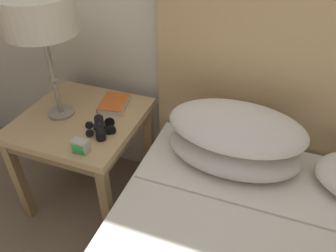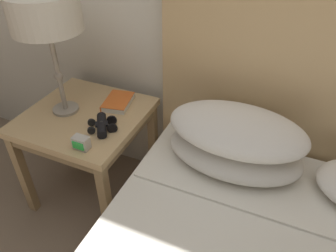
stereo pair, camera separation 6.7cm
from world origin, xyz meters
name	(u,v)px [view 2 (the right image)]	position (x,y,z in m)	size (l,w,h in m)	color
nightstand	(86,126)	(-0.65, 0.71, 0.49)	(0.58, 0.58, 0.56)	tan
table_lamp	(45,15)	(-0.76, 0.70, 1.04)	(0.31, 0.31, 0.57)	gray
book_on_nightstand	(118,102)	(-0.54, 0.85, 0.58)	(0.16, 0.20, 0.03)	silver
binoculars_pair	(102,125)	(-0.50, 0.64, 0.58)	(0.16, 0.16, 0.05)	black
alarm_clock	(81,143)	(-0.50, 0.48, 0.59)	(0.07, 0.05, 0.06)	#B7B2A8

